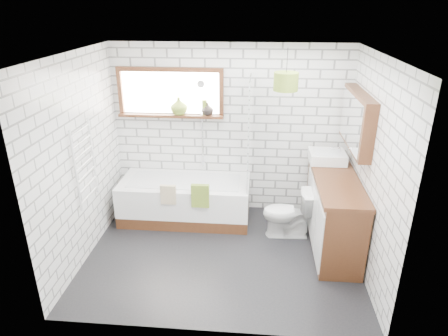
# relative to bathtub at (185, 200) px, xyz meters

# --- Properties ---
(floor) EXTENTS (3.40, 2.60, 0.01)m
(floor) POSITION_rel_bathtub_xyz_m (0.62, -0.89, -0.31)
(floor) COLOR black
(floor) RESTS_ON ground
(ceiling) EXTENTS (3.40, 2.60, 0.01)m
(ceiling) POSITION_rel_bathtub_xyz_m (0.62, -0.89, 2.20)
(ceiling) COLOR white
(ceiling) RESTS_ON ground
(wall_back) EXTENTS (3.40, 0.01, 2.50)m
(wall_back) POSITION_rel_bathtub_xyz_m (0.62, 0.42, 0.95)
(wall_back) COLOR white
(wall_back) RESTS_ON ground
(wall_front) EXTENTS (3.40, 0.01, 2.50)m
(wall_front) POSITION_rel_bathtub_xyz_m (0.62, -2.19, 0.95)
(wall_front) COLOR white
(wall_front) RESTS_ON ground
(wall_left) EXTENTS (0.01, 2.60, 2.50)m
(wall_left) POSITION_rel_bathtub_xyz_m (-1.08, -0.89, 0.95)
(wall_left) COLOR white
(wall_left) RESTS_ON ground
(wall_right) EXTENTS (0.01, 2.60, 2.50)m
(wall_right) POSITION_rel_bathtub_xyz_m (2.33, -0.89, 0.95)
(wall_right) COLOR white
(wall_right) RESTS_ON ground
(window) EXTENTS (1.52, 0.16, 0.68)m
(window) POSITION_rel_bathtub_xyz_m (-0.23, 0.37, 1.50)
(window) COLOR #3C1F10
(window) RESTS_ON wall_back
(towel_radiator) EXTENTS (0.06, 0.52, 1.00)m
(towel_radiator) POSITION_rel_bathtub_xyz_m (-1.04, -0.89, 0.90)
(towel_radiator) COLOR white
(towel_radiator) RESTS_ON wall_left
(mirror_cabinet) EXTENTS (0.16, 1.20, 0.70)m
(mirror_cabinet) POSITION_rel_bathtub_xyz_m (2.24, -0.29, 1.35)
(mirror_cabinet) COLOR #3C1F10
(mirror_cabinet) RESTS_ON wall_right
(shower_riser) EXTENTS (0.02, 0.02, 1.30)m
(shower_riser) POSITION_rel_bathtub_xyz_m (0.22, 0.37, 1.05)
(shower_riser) COLOR silver
(shower_riser) RESTS_ON wall_back
(bathtub) EXTENTS (1.87, 0.82, 0.60)m
(bathtub) POSITION_rel_bathtub_xyz_m (0.00, 0.00, 0.00)
(bathtub) COLOR white
(bathtub) RESTS_ON floor
(shower_screen) EXTENTS (0.02, 0.72, 1.50)m
(shower_screen) POSITION_rel_bathtub_xyz_m (0.91, 0.00, 1.05)
(shower_screen) COLOR white
(shower_screen) RESTS_ON bathtub
(towel_green) EXTENTS (0.24, 0.07, 0.33)m
(towel_green) POSITION_rel_bathtub_xyz_m (0.29, -0.41, 0.28)
(towel_green) COLOR olive
(towel_green) RESTS_ON bathtub
(towel_beige) EXTENTS (0.21, 0.05, 0.27)m
(towel_beige) POSITION_rel_bathtub_xyz_m (-0.15, -0.41, 0.28)
(towel_beige) COLOR #C0B185
(towel_beige) RESTS_ON bathtub
(vanity) EXTENTS (0.55, 1.70, 0.97)m
(vanity) POSITION_rel_bathtub_xyz_m (2.05, -0.48, 0.18)
(vanity) COLOR #3C1F10
(vanity) RESTS_ON floor
(basin) EXTENTS (0.48, 0.42, 0.14)m
(basin) POSITION_rel_bathtub_xyz_m (1.99, 0.02, 0.74)
(basin) COLOR white
(basin) RESTS_ON vanity
(tap) EXTENTS (0.03, 0.03, 0.15)m
(tap) POSITION_rel_bathtub_xyz_m (2.15, 0.02, 0.80)
(tap) COLOR silver
(tap) RESTS_ON vanity
(toilet) EXTENTS (0.41, 0.69, 0.68)m
(toilet) POSITION_rel_bathtub_xyz_m (1.48, -0.35, 0.04)
(toilet) COLOR white
(toilet) RESTS_ON floor
(vase_olive) EXTENTS (0.25, 0.25, 0.25)m
(vase_olive) POSITION_rel_bathtub_xyz_m (-0.11, 0.34, 1.30)
(vase_olive) COLOR olive
(vase_olive) RESTS_ON window
(vase_dark) EXTENTS (0.19, 0.19, 0.18)m
(vase_dark) POSITION_rel_bathtub_xyz_m (0.31, 0.34, 1.27)
(vase_dark) COLOR black
(vase_dark) RESTS_ON window
(bottle) EXTENTS (0.08, 0.08, 0.21)m
(bottle) POSITION_rel_bathtub_xyz_m (0.26, 0.34, 1.29)
(bottle) COLOR olive
(bottle) RESTS_ON window
(pendant) EXTENTS (0.30, 0.30, 0.22)m
(pendant) POSITION_rel_bathtub_xyz_m (1.35, -0.22, 1.80)
(pendant) COLOR olive
(pendant) RESTS_ON ceiling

